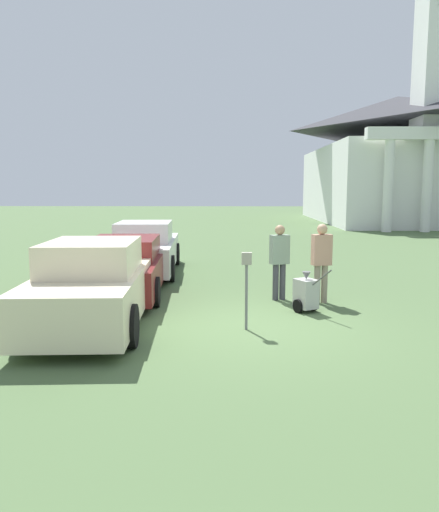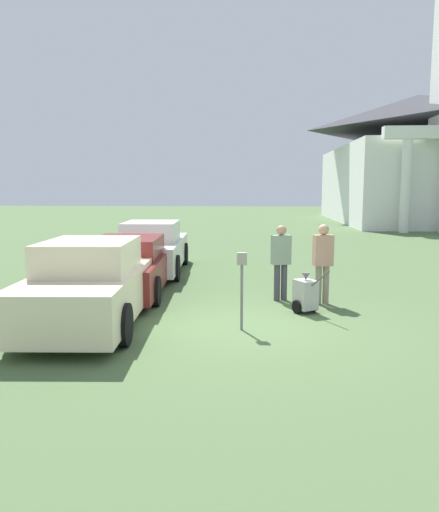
% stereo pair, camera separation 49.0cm
% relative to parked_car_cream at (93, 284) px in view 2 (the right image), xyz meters
% --- Properties ---
extents(ground_plane, '(120.00, 120.00, 0.00)m').
position_rel_parked_car_cream_xyz_m(ground_plane, '(2.88, -0.10, -0.74)').
color(ground_plane, '#4C663D').
extents(parked_car_cream, '(2.15, 4.90, 1.60)m').
position_rel_parked_car_cream_xyz_m(parked_car_cream, '(0.00, 0.00, 0.00)').
color(parked_car_cream, beige).
rests_on(parked_car_cream, ground_plane).
extents(parked_car_maroon, '(2.10, 5.11, 1.37)m').
position_rel_parked_car_cream_xyz_m(parked_car_maroon, '(0.00, 2.83, -0.09)').
color(parked_car_maroon, maroon).
rests_on(parked_car_maroon, ground_plane).
extents(parked_car_white, '(2.11, 4.95, 1.55)m').
position_rel_parked_car_cream_xyz_m(parked_car_white, '(0.00, 5.71, -0.02)').
color(parked_car_white, silver).
rests_on(parked_car_white, ground_plane).
extents(parking_meter, '(0.18, 0.09, 1.42)m').
position_rel_parked_car_cream_xyz_m(parking_meter, '(2.85, -0.35, 0.25)').
color(parking_meter, slate).
rests_on(parking_meter, ground_plane).
extents(person_worker, '(0.47, 0.34, 1.73)m').
position_rel_parked_car_cream_xyz_m(person_worker, '(3.69, 2.11, 0.25)').
color(person_worker, '#3F3F47').
rests_on(person_worker, ground_plane).
extents(person_supervisor, '(0.46, 0.30, 1.77)m').
position_rel_parked_car_cream_xyz_m(person_supervisor, '(4.59, 1.81, 0.28)').
color(person_supervisor, gray).
rests_on(person_supervisor, ground_plane).
extents(equipment_cart, '(0.66, 0.95, 1.00)m').
position_rel_parked_car_cream_xyz_m(equipment_cart, '(4.14, 1.00, -0.35)').
color(equipment_cart, '#B2B2AD').
rests_on(equipment_cart, ground_plane).
extents(church, '(11.37, 18.65, 23.64)m').
position_rel_parked_car_cream_xyz_m(church, '(15.06, 28.92, 4.38)').
color(church, white).
rests_on(church, ground_plane).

